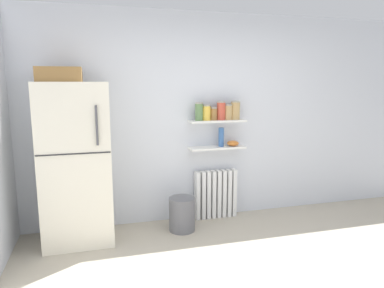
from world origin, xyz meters
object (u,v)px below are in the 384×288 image
object	(u,v)px
radiator	(216,194)
storage_jar_0	(199,111)
storage_jar_4	(228,112)
vase	(221,137)
refrigerator	(76,161)
storage_jar_3	(221,111)
storage_jar_5	(235,110)
shelf_bowl	(233,143)
storage_jar_1	(206,113)
storage_jar_2	(214,114)
trash_bin	(182,214)

from	to	relation	value
radiator	storage_jar_0	distance (m)	1.11
storage_jar_4	vase	xyz separation A→B (m)	(-0.09, 0.00, -0.32)
refrigerator	storage_jar_3	distance (m)	1.82
radiator	storage_jar_4	xyz separation A→B (m)	(0.14, -0.03, 1.07)
refrigerator	storage_jar_5	xyz separation A→B (m)	(1.94, 0.20, 0.49)
storage_jar_5	vase	world-z (taller)	storage_jar_5
storage_jar_0	shelf_bowl	world-z (taller)	storage_jar_0
storage_jar_1	storage_jar_2	size ratio (longest dim) A/B	1.19
vase	shelf_bowl	distance (m)	0.18
radiator	storage_jar_2	distance (m)	1.06
refrigerator	vase	world-z (taller)	refrigerator
refrigerator	shelf_bowl	xyz separation A→B (m)	(1.91, 0.20, 0.07)
shelf_bowl	trash_bin	bearing A→B (deg)	-160.45
refrigerator	shelf_bowl	bearing A→B (deg)	6.08
storage_jar_0	trash_bin	xyz separation A→B (m)	(-0.29, -0.26, -1.20)
radiator	storage_jar_1	distance (m)	1.08
radiator	trash_bin	world-z (taller)	radiator
storage_jar_4	vase	size ratio (longest dim) A/B	0.81
storage_jar_3	shelf_bowl	bearing A→B (deg)	0.00
storage_jar_2	refrigerator	bearing A→B (deg)	-172.96
storage_jar_1	vase	world-z (taller)	storage_jar_1
radiator	trash_bin	distance (m)	0.61
storage_jar_1	shelf_bowl	distance (m)	0.54
storage_jar_3	storage_jar_5	bearing A→B (deg)	-0.00
storage_jar_5	shelf_bowl	world-z (taller)	storage_jar_5
radiator	shelf_bowl	world-z (taller)	shelf_bowl
storage_jar_1	vase	size ratio (longest dim) A/B	0.81
storage_jar_5	shelf_bowl	bearing A→B (deg)	180.00
storage_jar_3	shelf_bowl	xyz separation A→B (m)	(0.17, 0.00, -0.42)
storage_jar_2	trash_bin	bearing A→B (deg)	-151.19
storage_jar_3	storage_jar_4	xyz separation A→B (m)	(0.10, 0.00, -0.02)
storage_jar_1	storage_jar_2	world-z (taller)	storage_jar_1
storage_jar_5	trash_bin	xyz separation A→B (m)	(-0.76, -0.26, -1.20)
shelf_bowl	storage_jar_5	bearing A→B (deg)	-0.00
storage_jar_3	trash_bin	bearing A→B (deg)	-155.37
storage_jar_3	vase	xyz separation A→B (m)	(0.01, 0.00, -0.34)
storage_jar_4	storage_jar_3	bearing A→B (deg)	180.00
storage_jar_5	vase	xyz separation A→B (m)	(-0.18, 0.00, -0.34)
storage_jar_2	shelf_bowl	xyz separation A→B (m)	(0.26, 0.00, -0.39)
storage_jar_3	radiator	bearing A→B (deg)	147.86
storage_jar_1	storage_jar_4	bearing A→B (deg)	0.00
storage_jar_3	storage_jar_4	size ratio (longest dim) A/B	1.21
storage_jar_0	radiator	bearing A→B (deg)	7.16
radiator	vase	size ratio (longest dim) A/B	2.62
storage_jar_2	storage_jar_3	bearing A→B (deg)	0.00
radiator	storage_jar_5	bearing A→B (deg)	-7.16
storage_jar_3	trash_bin	size ratio (longest dim) A/B	0.58
storage_jar_4	storage_jar_2	bearing A→B (deg)	-180.00
storage_jar_2	storage_jar_4	bearing A→B (deg)	0.00
shelf_bowl	storage_jar_2	bearing A→B (deg)	-180.00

